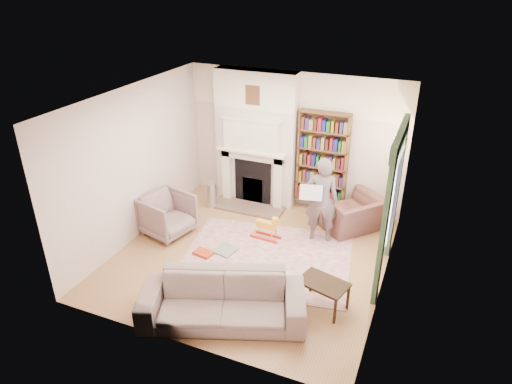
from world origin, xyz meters
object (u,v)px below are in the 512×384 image
at_px(man_reading, 322,200).
at_px(paraffin_heater, 212,195).
at_px(rocking_horse, 266,227).
at_px(sofa, 222,300).
at_px(armchair_reading, 351,213).
at_px(coffee_table, 323,294).
at_px(armchair_left, 167,215).
at_px(bookcase, 323,158).

relative_size(man_reading, paraffin_heater, 2.97).
height_order(paraffin_heater, rocking_horse, paraffin_heater).
relative_size(sofa, rocking_horse, 4.16).
distance_m(armchair_reading, paraffin_heater, 2.91).
bearing_deg(coffee_table, rocking_horse, 150.86).
height_order(man_reading, coffee_table, man_reading).
bearing_deg(rocking_horse, sofa, -79.69).
distance_m(paraffin_heater, rocking_horse, 1.69).
xyz_separation_m(armchair_reading, armchair_left, (-3.17, -1.48, 0.05)).
height_order(armchair_left, rocking_horse, armchair_left).
distance_m(armchair_left, rocking_horse, 1.87).
relative_size(bookcase, armchair_reading, 1.77).
distance_m(bookcase, coffee_table, 3.19).
distance_m(armchair_reading, coffee_table, 2.43).
xyz_separation_m(man_reading, paraffin_heater, (-2.45, 0.38, -0.54)).
height_order(armchair_reading, rocking_horse, armchair_reading).
distance_m(armchair_reading, armchair_left, 3.50).
relative_size(armchair_reading, sofa, 0.45).
xyz_separation_m(coffee_table, rocking_horse, (-1.48, 1.45, 0.02)).
bearing_deg(man_reading, paraffin_heater, -21.99).
xyz_separation_m(armchair_left, paraffin_heater, (0.27, 1.26, -0.12)).
relative_size(coffee_table, rocking_horse, 1.25).
bearing_deg(sofa, coffee_table, 12.43).
bearing_deg(armchair_left, armchair_reading, -50.71).
xyz_separation_m(bookcase, armchair_left, (-2.42, -1.98, -0.78)).
distance_m(coffee_table, paraffin_heater, 3.72).
bearing_deg(man_reading, armchair_left, 4.83).
bearing_deg(armchair_left, paraffin_heater, 2.06).
distance_m(man_reading, paraffin_heater, 2.54).
height_order(sofa, paraffin_heater, sofa).
bearing_deg(rocking_horse, man_reading, 25.97).
xyz_separation_m(man_reading, rocking_horse, (-0.93, -0.37, -0.57)).
relative_size(man_reading, coffee_table, 2.33).
height_order(coffee_table, paraffin_heater, paraffin_heater).
xyz_separation_m(sofa, paraffin_heater, (-1.75, 3.01, -0.06)).
height_order(armchair_left, coffee_table, armchair_left).
bearing_deg(bookcase, coffee_table, -73.67).
height_order(sofa, coffee_table, sofa).
bearing_deg(man_reading, coffee_table, 93.74).
distance_m(sofa, man_reading, 2.76).
xyz_separation_m(armchair_reading, coffee_table, (0.10, -2.42, -0.11)).
bearing_deg(man_reading, bookcase, -87.65).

